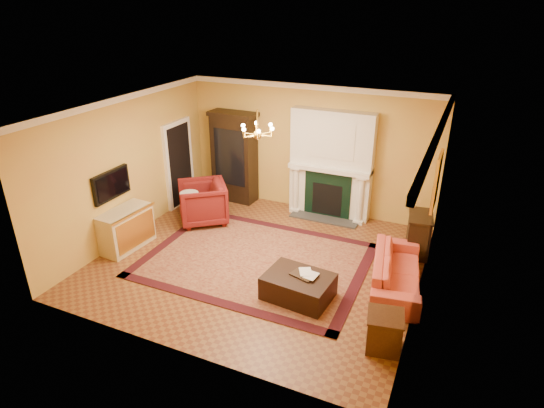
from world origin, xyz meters
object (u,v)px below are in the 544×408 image
Objects in this scene: china_cabinet at (234,159)px; end_table at (384,332)px; pedestal_table at (190,205)px; wingback_armchair at (203,201)px; commode at (126,229)px; console_table at (418,235)px; coral_sofa at (397,266)px; leather_ottoman at (298,286)px.

end_table is at bearing -37.54° from china_cabinet.
wingback_armchair is at bearing 37.55° from pedestal_table.
console_table is (5.51, 2.18, -0.01)m from commode.
wingback_armchair is at bearing 151.66° from end_table.
coral_sofa is 1.84× the size of leather_ottoman.
console_table is 0.73× the size of leather_ottoman.
pedestal_table is 4.97m from console_table.
china_cabinet is 1.77m from pedestal_table.
commode is 1.00× the size of leather_ottoman.
wingback_armchair is 0.51× the size of coral_sofa.
console_table is at bearing 8.07° from pedestal_table.
coral_sofa is at bearing -106.11° from console_table.
china_cabinet is 1.91× the size of commode.
china_cabinet is 6.10m from end_table.
end_table is (4.64, -2.50, -0.25)m from wingback_armchair.
end_table is at bearing 23.89° from wingback_armchair.
pedestal_table is (-0.23, -0.17, -0.09)m from wingback_armchair.
commode reaches higher than console_table.
commode reaches higher than pedestal_table.
pedestal_table is 0.66× the size of commode.
pedestal_table is at bearing 72.62° from commode.
wingback_armchair is 1.85m from commode.
coral_sofa is 1.70m from end_table.
pedestal_table is at bearing 179.62° from console_table.
coral_sofa is at bearing -23.62° from china_cabinet.
console_table is (4.70, 0.52, -0.11)m from wingback_armchair.
coral_sofa is (4.52, -0.81, -0.12)m from wingback_armchair.
commode is 1.37× the size of console_table.
end_table is at bearing -16.65° from leather_ottoman.
wingback_armchair is 4.73m from console_table.
console_table is 2.90m from leather_ottoman.
coral_sofa is 1.34m from console_table.
end_table is at bearing -99.58° from console_table.
pedestal_table is at bearing -90.22° from wingback_armchair.
console_table reaches higher than pedestal_table.
leather_ottoman is at bearing -44.59° from china_cabinet.
end_table is at bearing 175.22° from coral_sofa.
china_cabinet is 2.88× the size of pedestal_table.
coral_sofa is (4.74, -0.63, -0.03)m from pedestal_table.
china_cabinet reaches higher than console_table.
china_cabinet is 2.05× the size of wingback_armchair.
console_table is (4.64, -0.93, -0.67)m from china_cabinet.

